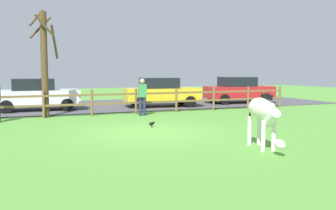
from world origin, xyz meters
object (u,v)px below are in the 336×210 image
parked_car_yellow (161,92)px  visitor_left_of_tree (142,95)px  bare_tree (44,61)px  zebra (263,113)px  parked_car_red (239,90)px  parked_car_white (36,94)px  crow_on_grass (152,124)px

parked_car_yellow → visitor_left_of_tree: visitor_left_of_tree is taller
parked_car_yellow → visitor_left_of_tree: size_ratio=2.54×
bare_tree → zebra: 10.04m
visitor_left_of_tree → parked_car_red: bearing=25.9°
parked_car_yellow → visitor_left_of_tree: bearing=-123.5°
bare_tree → parked_car_yellow: 6.65m
parked_car_red → parked_car_white: same height
parked_car_yellow → visitor_left_of_tree: 3.71m
parked_car_white → visitor_left_of_tree: (4.31, -3.52, 0.06)m
bare_tree → parked_car_red: bare_tree is taller
parked_car_red → parked_car_white: (-11.48, 0.03, 0.00)m
parked_car_yellow → parked_car_white: bearing=176.2°
parked_car_yellow → crow_on_grass: bearing=-113.3°
bare_tree → parked_car_yellow: size_ratio=1.11×
bare_tree → crow_on_grass: size_ratio=21.47×
parked_car_red → parked_car_yellow: size_ratio=0.99×
zebra → parked_car_white: 12.41m
parked_car_white → crow_on_grass: bearing=-62.5°
parked_car_yellow → visitor_left_of_tree: (-2.05, -3.09, 0.06)m
zebra → parked_car_red: (6.43, 11.31, -0.08)m
parked_car_red → zebra: bearing=-119.6°
bare_tree → parked_car_white: bearing=96.1°
parked_car_red → visitor_left_of_tree: bearing=-154.1°
bare_tree → visitor_left_of_tree: size_ratio=2.81×
bare_tree → crow_on_grass: 5.84m
parked_car_red → parked_car_yellow: 5.14m
parked_car_yellow → parked_car_white: (-6.36, 0.42, 0.00)m
crow_on_grass → parked_car_yellow: parked_car_yellow is taller
parked_car_red → parked_car_yellow: (-5.12, -0.39, 0.00)m
crow_on_grass → parked_car_white: parked_car_white is taller
zebra → parked_car_yellow: (1.31, 10.92, -0.08)m
visitor_left_of_tree → crow_on_grass: bearing=-102.2°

